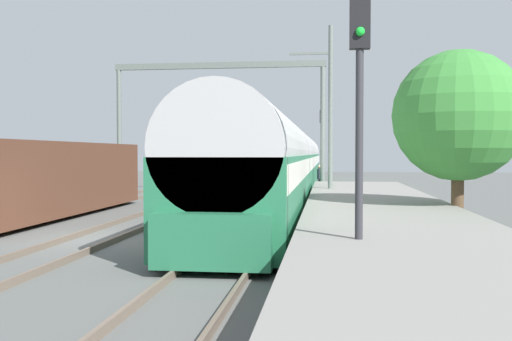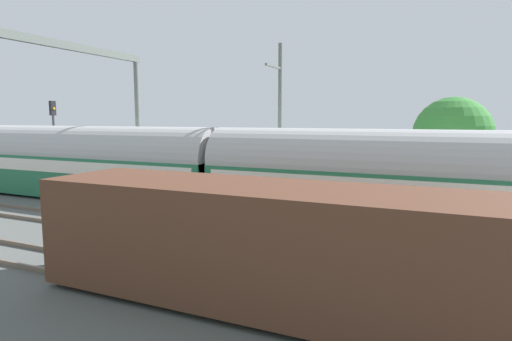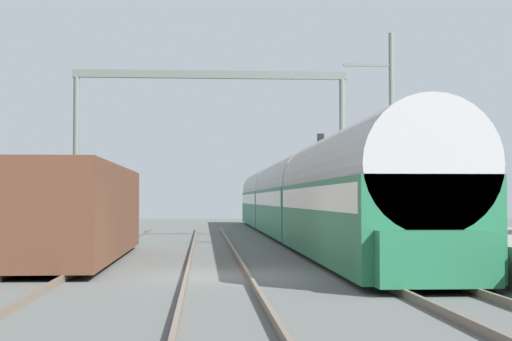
% 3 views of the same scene
% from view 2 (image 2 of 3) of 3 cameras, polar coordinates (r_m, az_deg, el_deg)
% --- Properties ---
extents(track_east, '(1.52, 60.00, 0.16)m').
position_cam_2_polar(track_east, '(17.82, 31.22, -7.98)').
color(track_east, '#6B5B4D').
rests_on(track_east, ground).
extents(platform, '(4.40, 28.00, 0.90)m').
position_cam_2_polar(platform, '(21.32, 24.70, -4.24)').
color(platform, gray).
rests_on(platform, ground).
extents(passenger_train, '(2.93, 49.20, 3.82)m').
position_cam_2_polar(passenger_train, '(24.83, -21.83, 0.97)').
color(passenger_train, '#236B47').
rests_on(passenger_train, ground).
extents(freight_car, '(2.80, 13.00, 2.70)m').
position_cam_2_polar(freight_car, '(9.67, 6.06, -10.56)').
color(freight_car, '#563323').
rests_on(freight_car, ground).
extents(person_crossing, '(0.33, 0.45, 1.73)m').
position_cam_2_polar(person_crossing, '(25.99, -18.32, -0.73)').
color(person_crossing, black).
rests_on(person_crossing, ground).
extents(railway_signal_far, '(0.36, 0.30, 5.48)m').
position_cam_2_polar(railway_signal_far, '(29.50, -25.65, 4.60)').
color(railway_signal_far, '#2D2D33').
rests_on(railway_signal_far, ground).
extents(catenary_gantry, '(12.76, 0.28, 7.86)m').
position_cam_2_polar(catenary_gantry, '(20.57, -27.09, 9.82)').
color(catenary_gantry, slate).
rests_on(catenary_gantry, ground).
extents(catenary_pole_east_mid, '(1.90, 0.20, 8.00)m').
position_cam_2_polar(catenary_pole_east_mid, '(20.87, 3.20, 6.39)').
color(catenary_pole_east_mid, slate).
rests_on(catenary_pole_east_mid, ground).
extents(tree_east_background, '(3.84, 3.84, 5.47)m').
position_cam_2_polar(tree_east_background, '(23.22, 25.04, 4.28)').
color(tree_east_background, '#4C3826').
rests_on(tree_east_background, ground).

